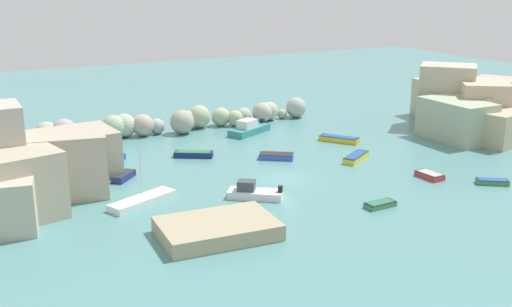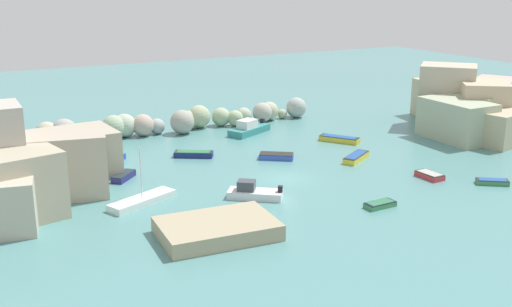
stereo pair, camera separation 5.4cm
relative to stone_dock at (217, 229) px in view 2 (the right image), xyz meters
The scene contains 18 objects.
cove_water 13.71m from the stone_dock, 40.10° to the left, with size 160.00×160.00×0.00m, color teal.
cliff_headland_left 17.73m from the stone_dock, 132.75° to the left, with size 20.05×21.24×8.05m.
cliff_headland_right 41.79m from the stone_dock, 20.28° to the left, with size 14.75×18.97×7.38m.
rock_breakwater 31.01m from the stone_dock, 74.52° to the left, with size 33.07×4.67×2.77m.
stone_dock is the anchor object (origin of this frame).
channel_buoy 29.74m from the stone_dock, 62.38° to the left, with size 0.48×0.48×0.48m, color red.
moored_boat_0 22.58m from the stone_dock, 93.92° to the left, with size 2.76×3.27×0.58m.
moored_boat_1 8.17m from the stone_dock, 44.49° to the left, with size 4.56×4.02×1.44m.
moored_boat_2 8.99m from the stone_dock, 107.09° to the left, with size 6.04×3.80×4.69m.
moored_boat_3 22.39m from the stone_dock, 28.30° to the left, with size 4.06×3.15×0.59m.
moored_boat_4 13.63m from the stone_dock, ahead, with size 2.57×1.23×0.44m.
moored_boat_5 19.57m from the stone_dock, 48.41° to the left, with size 3.58×3.13×0.55m.
moored_boat_6 29.30m from the stone_dock, 58.64° to the left, with size 5.86×4.32×1.68m.
moored_boat_7 28.17m from the stone_dock, 37.61° to the left, with size 3.54×4.32×0.61m.
moored_boat_8 20.02m from the stone_dock, 72.52° to the left, with size 3.93×3.06×0.58m.
moored_boat_9 25.77m from the stone_dock, ahead, with size 2.81×2.42×0.46m.
moored_boat_10 15.49m from the stone_dock, 98.17° to the left, with size 2.70×2.76×0.57m.
moored_boat_11 22.33m from the stone_dock, ahead, with size 1.43×2.61×0.51m.
Camera 2 is at (-26.76, -45.65, 17.46)m, focal length 43.85 mm.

